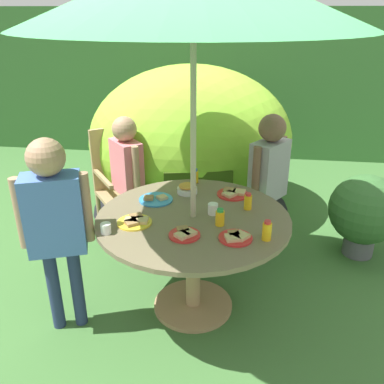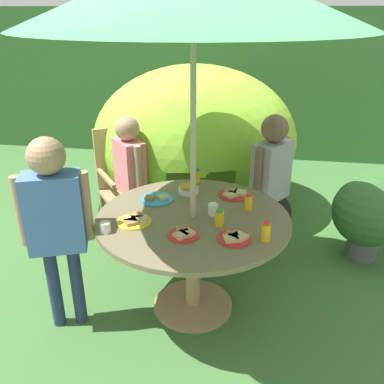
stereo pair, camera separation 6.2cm
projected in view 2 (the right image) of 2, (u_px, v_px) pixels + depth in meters
The scene contains 21 objects.
ground_plane at pixel (193, 307), 2.98m from camera, with size 10.00×10.00×0.02m, color #3D6B33.
hedge_backdrop at pixel (233, 82), 5.92m from camera, with size 9.00×0.70×2.01m, color #33602D.
garden_table at pixel (193, 237), 2.74m from camera, with size 1.27×1.27×0.74m.
wooden_chair at pixel (128, 178), 3.79m from camera, with size 0.71×0.70×1.01m.
dome_tent at pixel (195, 140), 4.22m from camera, with size 2.48×2.48×1.49m.
potted_plant at pixel (368, 213), 3.42m from camera, with size 0.59×0.59×0.73m.
child_in_grey_shirt at pixel (271, 171), 3.24m from camera, with size 0.33×0.37×1.25m.
child_in_pink_shirt at pixel (130, 167), 3.45m from camera, with size 0.33×0.35×1.19m.
child_in_blue_shirt at pixel (55, 213), 2.49m from camera, with size 0.42×0.29×1.32m.
snack_bowl at pixel (188, 189), 3.00m from camera, with size 0.15×0.15×0.07m.
plate_center_front at pixel (183, 234), 2.44m from camera, with size 0.19×0.19×0.03m.
plate_front_edge at pixel (234, 194), 2.97m from camera, with size 0.23×0.23×0.03m.
plate_near_left at pixel (135, 221), 2.59m from camera, with size 0.22×0.22×0.03m.
plate_mid_right at pixel (157, 199), 2.90m from camera, with size 0.24×0.24×0.03m.
plate_far_left at pixel (234, 238), 2.40m from camera, with size 0.20×0.20×0.03m.
juice_bottle_near_right at pixel (248, 202), 2.74m from camera, with size 0.05×0.05×0.12m.
juice_bottle_far_right at pixel (219, 218), 2.54m from camera, with size 0.06×0.06×0.11m.
juice_bottle_center_back at pixel (197, 176), 3.18m from camera, with size 0.05×0.05×0.11m.
juice_bottle_mid_left at pixel (266, 232), 2.37m from camera, with size 0.06×0.06×0.12m.
cup_near at pixel (105, 227), 2.47m from camera, with size 0.06×0.06×0.06m, color white.
cup_far at pixel (213, 209), 2.69m from camera, with size 0.07×0.07×0.07m, color white.
Camera 2 is at (0.37, -2.35, 1.97)m, focal length 38.37 mm.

